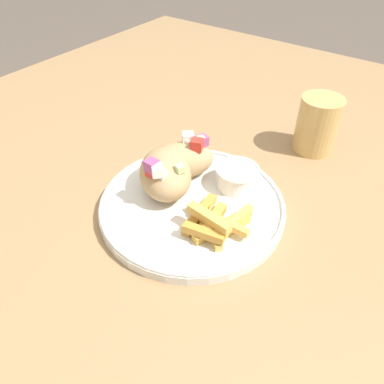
# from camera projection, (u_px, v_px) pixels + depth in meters

# --- Properties ---
(table) EXTENTS (1.38, 1.38, 0.71)m
(table) POSITION_uv_depth(u_px,v_px,m) (227.00, 232.00, 0.60)
(table) COLOR #9E7A51
(table) RESTS_ON ground_plane
(plate) EXTENTS (0.27, 0.27, 0.02)m
(plate) POSITION_uv_depth(u_px,v_px,m) (192.00, 205.00, 0.55)
(plate) COLOR white
(plate) RESTS_ON table
(pita_sandwich_near) EXTENTS (0.13, 0.13, 0.07)m
(pita_sandwich_near) POSITION_uv_depth(u_px,v_px,m) (165.00, 174.00, 0.54)
(pita_sandwich_near) COLOR tan
(pita_sandwich_near) RESTS_ON plate
(pita_sandwich_far) EXTENTS (0.12, 0.12, 0.06)m
(pita_sandwich_far) POSITION_uv_depth(u_px,v_px,m) (182.00, 158.00, 0.58)
(pita_sandwich_far) COLOR tan
(pita_sandwich_far) RESTS_ON plate
(fries_pile) EXTENTS (0.10, 0.09, 0.04)m
(fries_pile) POSITION_uv_depth(u_px,v_px,m) (214.00, 222.00, 0.50)
(fries_pile) COLOR gold
(fries_pile) RESTS_ON plate
(sauce_ramekin) EXTENTS (0.07, 0.07, 0.03)m
(sauce_ramekin) POSITION_uv_depth(u_px,v_px,m) (237.00, 176.00, 0.56)
(sauce_ramekin) COLOR white
(sauce_ramekin) RESTS_ON plate
(water_glass) EXTENTS (0.07, 0.07, 0.10)m
(water_glass) POSITION_uv_depth(u_px,v_px,m) (317.00, 127.00, 0.65)
(water_glass) COLOR tan
(water_glass) RESTS_ON table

